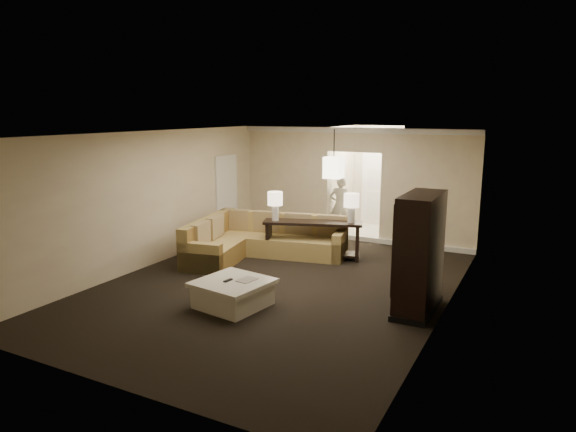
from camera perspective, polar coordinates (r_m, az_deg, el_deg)
The scene contains 19 objects.
ground at distance 9.62m, azimuth -1.29°, elevation -7.79°, with size 8.00×8.00×0.00m, color black.
wall_back at distance 12.85m, azimuth 7.26°, elevation 3.49°, with size 6.00×0.04×2.80m, color beige.
wall_front at distance 6.15m, azimuth -19.57°, elevation -6.04°, with size 6.00×0.04×2.80m, color beige.
wall_left at distance 10.98m, azimuth -15.20°, elevation 1.80°, with size 0.04×8.00×2.80m, color beige.
wall_right at distance 8.27m, azimuth 17.25°, elevation -1.45°, with size 0.04×8.00×2.80m, color beige.
ceiling at distance 9.08m, azimuth -1.37°, elevation 9.12°, with size 6.00×8.00×0.02m, color silver.
crown_molding at distance 12.69m, azimuth 7.34°, elevation 9.42°, with size 6.00×0.10×0.12m, color silver.
baseboard at distance 13.06m, azimuth 7.04°, elevation -2.37°, with size 6.00×0.10×0.12m, color silver.
side_door at distance 13.19m, azimuth -6.83°, elevation 2.17°, with size 0.05×0.90×2.10m, color white.
foyer at distance 14.12m, azimuth 9.14°, elevation 3.75°, with size 1.44×2.02×2.80m.
sectional_sofa at distance 11.41m, azimuth -3.37°, elevation -2.77°, with size 3.19×2.87×0.92m.
coffee_table at distance 8.66m, azimuth -6.12°, elevation -8.50°, with size 1.26×1.26×0.46m.
console_table at distance 11.27m, azimuth 2.75°, elevation -2.27°, with size 2.19×1.18×0.83m.
armoire at distance 8.48m, azimuth 14.36°, elevation -4.31°, with size 0.57×1.34×1.92m.
drink_table at distance 9.72m, azimuth 12.86°, elevation -5.17°, with size 0.49×0.49×0.61m.
table_lamp_left at distance 11.22m, azimuth -1.44°, elevation 1.63°, with size 0.33×0.33×0.63m.
table_lamp_right at distance 11.08m, azimuth 7.06°, elevation 1.42°, with size 0.33×0.33×0.63m.
pendant_light at distance 11.58m, azimuth 5.10°, elevation 5.41°, with size 0.38×0.38×1.09m.
person at distance 13.37m, azimuth 5.84°, elevation 1.51°, with size 0.62×0.42×1.73m, color beige.
Camera 1 is at (4.35, -7.96, 3.19)m, focal length 32.00 mm.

